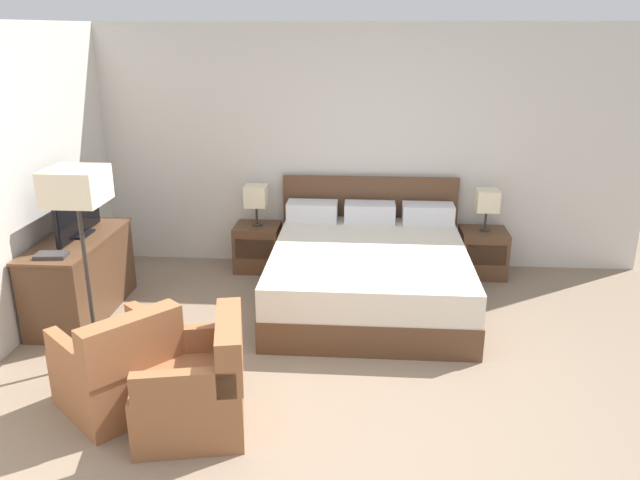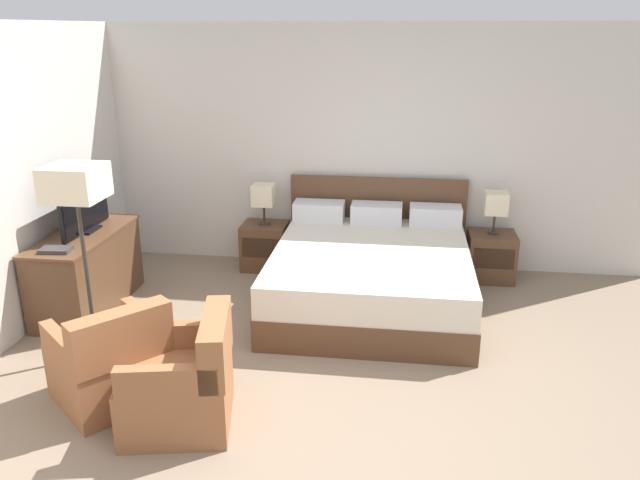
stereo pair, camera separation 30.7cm
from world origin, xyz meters
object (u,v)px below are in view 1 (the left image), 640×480
nightstand_left (258,247)px  nightstand_right (483,253)px  floor_lamp (77,197)px  book_red_cover (51,255)px  bed (369,272)px  table_lamp_left (256,196)px  table_lamp_right (487,201)px  armchair_by_window (120,370)px  armchair_companion (196,388)px  dresser (80,275)px  tv (77,206)px

nightstand_left → nightstand_right: size_ratio=1.00×
floor_lamp → book_red_cover: bearing=140.5°
bed → nightstand_right: 1.43m
table_lamp_left → book_red_cover: table_lamp_left is taller
table_lamp_right → armchair_by_window: table_lamp_right is taller
armchair_companion → table_lamp_left: bearing=91.7°
table_lamp_left → armchair_companion: size_ratio=0.54×
nightstand_left → armchair_companion: 2.85m
bed → dresser: bearing=-170.0°
nightstand_right → book_red_cover: bearing=-155.7°
nightstand_right → armchair_companion: bearing=-129.1°
nightstand_right → table_lamp_right: size_ratio=1.14×
bed → dresser: bed is taller
table_lamp_right → dresser: (-3.80, -1.23, -0.44)m
nightstand_right → tv: 4.04m
tv → armchair_companion: (1.49, -1.71, -0.72)m
book_red_cover → armchair_companion: (1.47, -1.14, -0.46)m
tv → floor_lamp: size_ratio=0.53×
book_red_cover → armchair_by_window: bearing=-46.9°
nightstand_right → dresser: bearing=-162.1°
armchair_by_window → dresser: bearing=122.5°
table_lamp_left → floor_lamp: size_ratio=0.28×
table_lamp_right → book_red_cover: (-3.79, -1.71, -0.07)m
floor_lamp → bed: bearing=32.1°
table_lamp_left → table_lamp_right: 2.40m
table_lamp_left → floor_lamp: bearing=-113.6°
tv → bed: bearing=8.0°
nightstand_right → table_lamp_left: size_ratio=1.14×
book_red_cover → armchair_by_window: armchair_by_window is taller
nightstand_left → armchair_by_window: (-0.50, -2.66, 0.04)m
nightstand_right → bed: bearing=-147.3°
book_red_cover → armchair_by_window: size_ratio=0.26×
book_red_cover → table_lamp_right: bearing=24.3°
armchair_by_window → table_lamp_left: bearing=79.4°
nightstand_left → table_lamp_right: (2.40, 0.00, 0.56)m
dresser → nightstand_right: bearing=17.9°
nightstand_left → tv: 1.96m
table_lamp_left → tv: size_ratio=0.53×
nightstand_right → armchair_companion: size_ratio=0.61×
bed → table_lamp_right: bed is taller
nightstand_left → armchair_companion: bearing=-88.3°
book_red_cover → table_lamp_left: bearing=50.9°
floor_lamp → armchair_by_window: bearing=-53.3°
nightstand_left → nightstand_right: (2.40, 0.00, 0.00)m
bed → armchair_companion: 2.35m
bed → nightstand_left: size_ratio=4.28×
bed → floor_lamp: (-2.12, -1.33, 1.04)m
dresser → armchair_companion: bearing=-47.2°
armchair_by_window → book_red_cover: bearing=133.1°
table_lamp_right → dresser: 4.02m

